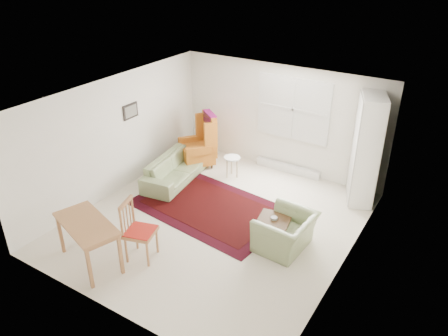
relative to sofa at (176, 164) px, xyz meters
The scene contains 10 objects.
room 2.06m from the sofa, 23.49° to the right, with size 5.04×5.54×2.51m.
rug 1.48m from the sofa, 24.02° to the right, with size 3.05×1.96×0.03m, color black, non-canonical shape.
sofa is the anchor object (origin of this frame).
armchair 3.31m from the sofa, 17.11° to the right, with size 1.00×0.88×0.78m, color #7C8B5D.
wingback_chair 0.90m from the sofa, 91.56° to the left, with size 0.76×0.80×1.31m, color #C26C1D, non-canonical shape.
coffee_table 3.03m from the sofa, 17.05° to the right, with size 0.56×0.56×0.46m, color #442A15, non-canonical shape.
stool 1.29m from the sofa, 39.46° to the left, with size 0.37×0.37×0.50m, color white, non-canonical shape.
cabinet 4.11m from the sofa, 20.19° to the left, with size 0.48×0.91×2.28m, color white, non-canonical shape.
desk 3.13m from the sofa, 79.62° to the right, with size 1.27×0.64×0.81m, color #B07747, non-canonical shape.
desk_chair 2.80m from the sofa, 64.45° to the right, with size 0.48×0.48×1.10m, color #B07747, non-canonical shape.
Camera 1 is at (3.89, -5.91, 4.84)m, focal length 35.00 mm.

